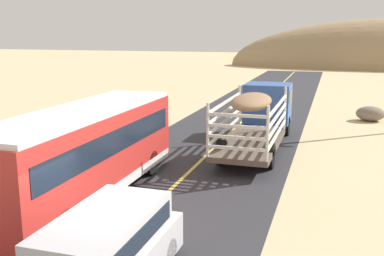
# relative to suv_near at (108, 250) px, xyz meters

# --- Properties ---
(suv_near) EXTENTS (1.90, 4.62, 1.93)m
(suv_near) POSITION_rel_suv_near_xyz_m (0.00, 0.00, 0.00)
(suv_near) COLOR silver
(suv_near) RESTS_ON road_surface
(livestock_truck) EXTENTS (2.53, 9.70, 3.02)m
(livestock_truck) POSITION_rel_suv_near_xyz_m (1.02, 15.24, 0.70)
(livestock_truck) COLOR #3359A5
(livestock_truck) RESTS_ON road_surface
(bus) EXTENTS (2.54, 10.00, 3.21)m
(bus) POSITION_rel_suv_near_xyz_m (-3.55, 5.13, 0.66)
(bus) COLOR red
(bus) RESTS_ON road_surface
(boulder_mid_field) EXTENTS (1.83, 1.53, 0.98)m
(boulder_mid_field) POSITION_rel_suv_near_xyz_m (6.97, 23.43, -0.60)
(boulder_mid_field) COLOR #756656
(boulder_mid_field) RESTS_ON ground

